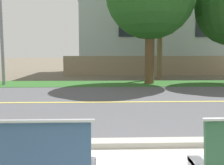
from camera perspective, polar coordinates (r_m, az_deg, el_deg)
ground_plane at (r=10.31m, az=0.55°, el=-2.72°), size 140.00×140.00×0.00m
curb_edge at (r=4.81m, az=3.65°, el=-12.96°), size 44.00×0.30×0.11m
street_asphalt at (r=8.83m, az=0.99°, el=-4.26°), size 52.00×8.00×0.01m
road_centre_line at (r=8.83m, az=0.99°, el=-4.23°), size 48.00×0.14×0.01m
far_verge_grass at (r=14.02m, az=-0.13°, el=-0.22°), size 48.00×2.80×0.02m
streetlamp at (r=14.79m, az=-22.66°, el=14.67°), size 0.24×2.10×6.75m
garden_wall at (r=19.29m, az=9.13°, el=3.61°), size 13.00×0.36×1.40m
house_across_street at (r=22.61m, az=9.46°, el=10.96°), size 13.18×6.91×6.78m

